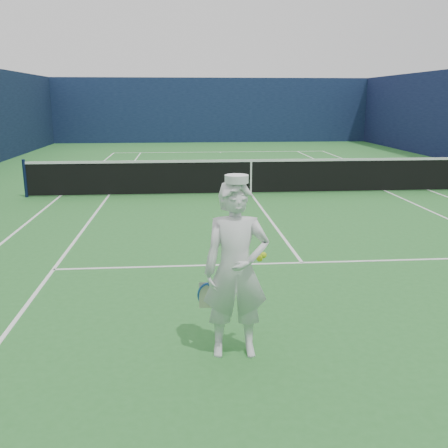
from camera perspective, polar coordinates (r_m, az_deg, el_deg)
name	(u,v)px	position (r m, az deg, el deg)	size (l,w,h in m)	color
ground	(251,194)	(14.68, 3.07, 3.48)	(80.00, 80.00, 0.00)	#2A702D
court_markings	(251,194)	(14.68, 3.07, 3.50)	(11.03, 23.83, 0.01)	white
windscreen_fence	(252,124)	(14.44, 3.18, 11.30)	(20.12, 36.12, 4.00)	#101C3D
tennis_net	(251,175)	(14.59, 3.10, 5.63)	(12.88, 0.09, 1.07)	#141E4C
tennis_player	(236,270)	(5.25, 1.37, -5.27)	(0.78, 0.49, 1.96)	white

